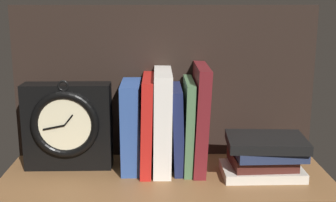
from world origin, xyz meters
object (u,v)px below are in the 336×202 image
(book_red_requiem, at_px, (147,123))
(book_white_catcher, at_px, (162,120))
(book_blue_modern, at_px, (131,126))
(book_maroon_dawkins, at_px, (199,118))
(book_green_romantic, at_px, (188,124))
(book_stack_side, at_px, (264,156))
(book_navy_bierce, at_px, (177,128))
(framed_clock, at_px, (67,126))

(book_red_requiem, distance_m, book_white_catcher, 0.03)
(book_blue_modern, relative_size, book_maroon_dawkins, 0.85)
(book_green_romantic, distance_m, book_maroon_dawkins, 0.03)
(book_red_requiem, xyz_separation_m, book_stack_side, (0.25, -0.05, -0.06))
(book_navy_bierce, height_order, book_maroon_dawkins, book_maroon_dawkins)
(book_white_catcher, bearing_deg, book_green_romantic, -0.00)
(book_red_requiem, relative_size, book_stack_side, 1.17)
(book_green_romantic, xyz_separation_m, book_maroon_dawkins, (0.03, 0.00, 0.02))
(book_blue_modern, relative_size, book_red_requiem, 0.94)
(book_red_requiem, bearing_deg, book_stack_side, -11.80)
(book_red_requiem, height_order, book_green_romantic, book_red_requiem)
(framed_clock, xyz_separation_m, book_stack_side, (0.43, -0.05, -0.05))
(book_blue_modern, height_order, book_green_romantic, book_green_romantic)
(book_red_requiem, relative_size, book_white_catcher, 0.94)
(book_red_requiem, distance_m, book_navy_bierce, 0.07)
(book_maroon_dawkins, bearing_deg, book_white_catcher, 180.00)
(book_red_requiem, xyz_separation_m, book_navy_bierce, (0.07, 0.00, -0.01))
(book_blue_modern, bearing_deg, book_stack_side, -10.39)
(book_maroon_dawkins, bearing_deg, book_blue_modern, 180.00)
(book_blue_modern, xyz_separation_m, book_white_catcher, (0.07, 0.00, 0.01))
(book_blue_modern, xyz_separation_m, book_navy_bierce, (0.10, 0.00, -0.01))
(book_blue_modern, height_order, framed_clock, framed_clock)
(book_white_catcher, xyz_separation_m, book_navy_bierce, (0.03, -0.00, -0.02))
(book_white_catcher, relative_size, framed_clock, 1.07)
(book_blue_modern, xyz_separation_m, book_green_romantic, (0.13, 0.00, 0.00))
(book_green_romantic, relative_size, framed_clock, 0.98)
(book_maroon_dawkins, distance_m, framed_clock, 0.29)
(book_blue_modern, bearing_deg, book_red_requiem, 0.00)
(book_navy_bierce, distance_m, book_stack_side, 0.20)
(book_red_requiem, xyz_separation_m, book_white_catcher, (0.03, 0.00, 0.01))
(book_stack_side, bearing_deg, book_maroon_dawkins, 158.86)
(book_stack_side, bearing_deg, book_white_catcher, 166.44)
(book_blue_modern, bearing_deg, book_green_romantic, 0.00)
(book_red_requiem, xyz_separation_m, book_green_romantic, (0.09, 0.00, -0.00))
(book_white_catcher, xyz_separation_m, book_maroon_dawkins, (0.08, -0.00, 0.01))
(book_blue_modern, distance_m, book_red_requiem, 0.04)
(book_red_requiem, bearing_deg, framed_clock, 179.38)
(book_navy_bierce, distance_m, book_green_romantic, 0.02)
(book_white_catcher, distance_m, book_maroon_dawkins, 0.08)
(book_white_catcher, distance_m, framed_clock, 0.21)
(book_maroon_dawkins, bearing_deg, book_red_requiem, 180.00)
(book_blue_modern, relative_size, book_navy_bierce, 1.06)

